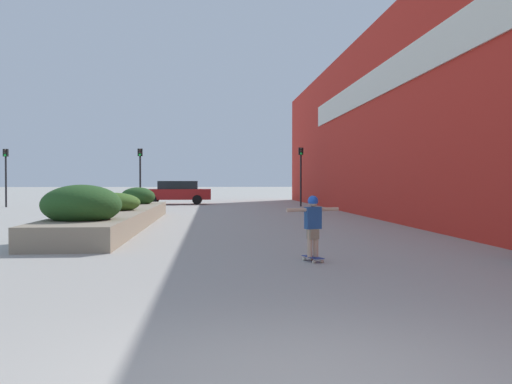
# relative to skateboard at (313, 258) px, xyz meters

# --- Properties ---
(building_wall_right) EXTENTS (0.67, 48.07, 8.17)m
(building_wall_right) POSITION_rel_skateboard_xyz_m (5.10, 12.27, 4.03)
(building_wall_right) COLOR red
(building_wall_right) RESTS_ON ground_plane
(planter_box) EXTENTS (2.17, 15.14, 1.47)m
(planter_box) POSITION_rel_skateboard_xyz_m (-5.21, 8.61, 0.41)
(planter_box) COLOR gray
(planter_box) RESTS_ON ground_plane
(skateboard) EXTENTS (0.37, 0.62, 0.09)m
(skateboard) POSITION_rel_skateboard_xyz_m (0.00, 0.00, 0.00)
(skateboard) COLOR navy
(skateboard) RESTS_ON ground_plane
(skateboarder) EXTENTS (1.08, 0.40, 1.19)m
(skateboarder) POSITION_rel_skateboard_xyz_m (-0.00, -0.00, 0.74)
(skateboarder) COLOR tan
(skateboarder) RESTS_ON skateboard
(car_leftmost) EXTENTS (4.31, 1.92, 1.56)m
(car_leftmost) POSITION_rel_skateboard_xyz_m (11.10, 29.97, 0.75)
(car_leftmost) COLOR black
(car_leftmost) RESTS_ON ground_plane
(car_center_left) EXTENTS (4.79, 1.96, 1.57)m
(car_center_left) POSITION_rel_skateboard_xyz_m (-4.32, 27.91, 0.75)
(car_center_left) COLOR maroon
(car_center_left) RESTS_ON ground_plane
(traffic_light_left) EXTENTS (0.28, 0.30, 3.51)m
(traffic_light_left) POSITION_rel_skateboard_xyz_m (-6.20, 23.66, 2.32)
(traffic_light_left) COLOR black
(traffic_light_left) RESTS_ON ground_plane
(traffic_light_right) EXTENTS (0.28, 0.30, 3.64)m
(traffic_light_right) POSITION_rel_skateboard_xyz_m (3.58, 24.01, 2.40)
(traffic_light_right) COLOR black
(traffic_light_right) RESTS_ON ground_plane
(traffic_light_far_left) EXTENTS (0.28, 0.30, 3.48)m
(traffic_light_far_left) POSITION_rel_skateboard_xyz_m (-14.20, 24.20, 2.31)
(traffic_light_far_left) COLOR black
(traffic_light_far_left) RESTS_ON ground_plane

